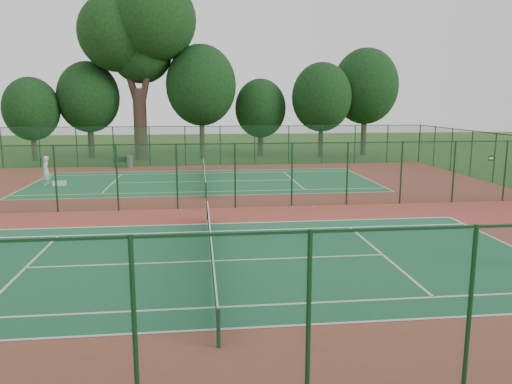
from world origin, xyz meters
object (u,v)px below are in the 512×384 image
trash_bin (130,162)px  bench (122,162)px  kit_bag (59,183)px  player_far (46,171)px  big_tree (138,32)px

trash_bin → bench: bearing=158.2°
trash_bin → kit_bag: trash_bin is taller
trash_bin → bench: 0.76m
player_far → trash_bin: (4.44, 8.58, -0.50)m
bench → big_tree: 12.97m
trash_bin → kit_bag: (-3.53, -8.89, -0.34)m
player_far → big_tree: bearing=161.1°
player_far → kit_bag: player_far is taller
trash_bin → big_tree: 13.04m
trash_bin → kit_bag: 9.57m
bench → trash_bin: bearing=-40.7°
big_tree → player_far: bearing=-108.5°
player_far → bench: size_ratio=1.27×
bench → kit_bag: bearing=-126.0°
trash_bin → big_tree: big_tree is taller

